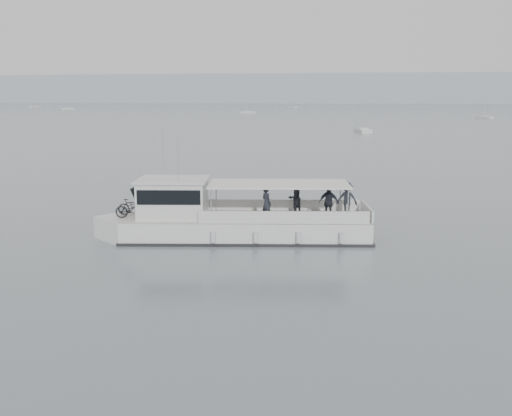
# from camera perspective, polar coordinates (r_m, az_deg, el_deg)

# --- Properties ---
(ground) EXTENTS (1400.00, 1400.00, 0.00)m
(ground) POSITION_cam_1_polar(r_m,az_deg,el_deg) (29.59, 6.86, -2.91)
(ground) COLOR slate
(ground) RESTS_ON ground
(headland) EXTENTS (1400.00, 90.00, 28.00)m
(headland) POSITION_cam_1_polar(r_m,az_deg,el_deg) (588.71, 10.06, 11.65)
(headland) COLOR #939EA8
(headland) RESTS_ON ground
(tour_boat) EXTENTS (14.16, 5.33, 5.89)m
(tour_boat) POSITION_cam_1_polar(r_m,az_deg,el_deg) (28.98, -3.40, -1.19)
(tour_boat) COLOR silver
(tour_boat) RESTS_ON ground
(moored_fleet) EXTENTS (426.28, 331.89, 9.03)m
(moored_fleet) POSITION_cam_1_polar(r_m,az_deg,el_deg) (229.22, 4.95, 9.41)
(moored_fleet) COLOR silver
(moored_fleet) RESTS_ON ground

